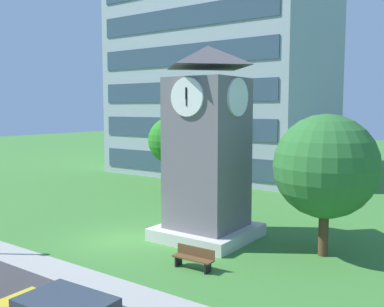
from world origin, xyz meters
TOP-DOWN VIEW (x-y plane):
  - ground_plane at (0.00, 0.00)m, footprint 160.00×160.00m
  - kerb_strip at (0.00, -4.25)m, footprint 120.00×1.60m
  - office_building at (-8.24, 23.02)m, footprint 20.13×13.69m
  - clock_tower at (3.32, 2.97)m, footprint 4.43×4.43m
  - park_bench at (5.26, -0.94)m, footprint 1.81×0.53m
  - tree_by_building at (-5.32, 11.01)m, footprint 3.55×3.55m
  - tree_streetside at (9.00, 3.74)m, footprint 4.57×4.57m

SIDE VIEW (x-z plane):
  - ground_plane at x=0.00m, z-range 0.00..0.00m
  - kerb_strip at x=0.00m, z-range 0.00..0.01m
  - park_bench at x=5.26m, z-range 0.02..0.90m
  - tree_streetside at x=9.00m, z-range 0.86..7.16m
  - tree_by_building at x=-5.32m, z-range 1.15..7.04m
  - clock_tower at x=3.32m, z-range -0.54..9.02m
  - office_building at x=-8.24m, z-range 0.00..28.80m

